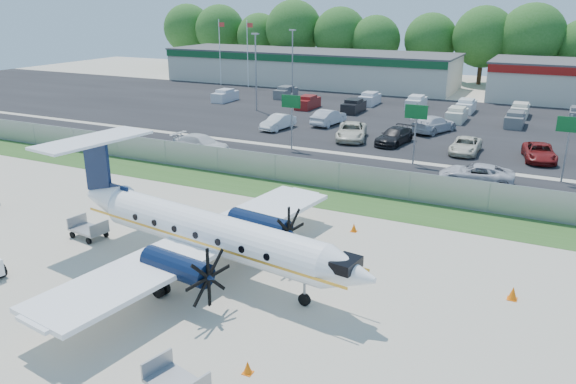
% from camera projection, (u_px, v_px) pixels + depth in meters
% --- Properties ---
extents(ground, '(170.00, 170.00, 0.00)m').
position_uv_depth(ground, '(234.00, 272.00, 27.48)').
color(ground, beige).
rests_on(ground, ground).
extents(grass_verge, '(170.00, 4.00, 0.02)m').
position_uv_depth(grass_verge, '(327.00, 198.00, 37.67)').
color(grass_verge, '#2D561E').
rests_on(grass_verge, ground).
extents(access_road, '(170.00, 8.00, 0.02)m').
position_uv_depth(access_road, '(362.00, 172.00, 43.61)').
color(access_road, black).
rests_on(access_road, ground).
extents(parking_lot, '(170.00, 32.00, 0.02)m').
position_uv_depth(parking_lot, '(425.00, 122.00, 61.45)').
color(parking_lot, black).
rests_on(parking_lot, ground).
extents(perimeter_fence, '(120.00, 0.06, 1.99)m').
position_uv_depth(perimeter_fence, '(339.00, 176.00, 39.05)').
color(perimeter_fence, gray).
rests_on(perimeter_fence, ground).
extents(building_west, '(46.40, 12.40, 5.24)m').
position_uv_depth(building_west, '(308.00, 67.00, 89.31)').
color(building_west, beige).
rests_on(building_west, ground).
extents(sign_left, '(1.80, 0.26, 5.00)m').
position_uv_depth(sign_left, '(291.00, 109.00, 49.12)').
color(sign_left, gray).
rests_on(sign_left, ground).
extents(sign_mid, '(1.80, 0.26, 5.00)m').
position_uv_depth(sign_mid, '(416.00, 120.00, 44.52)').
color(sign_mid, gray).
rests_on(sign_mid, ground).
extents(sign_right, '(1.80, 0.26, 5.00)m').
position_uv_depth(sign_right, '(569.00, 134.00, 39.92)').
color(sign_right, gray).
rests_on(sign_right, ground).
extents(flagpole_west, '(1.06, 0.12, 10.00)m').
position_uv_depth(flagpole_west, '(220.00, 48.00, 87.40)').
color(flagpole_west, white).
rests_on(flagpole_west, ground).
extents(flagpole_east, '(1.06, 0.12, 10.00)m').
position_uv_depth(flagpole_east, '(248.00, 49.00, 85.31)').
color(flagpole_east, white).
rests_on(flagpole_east, ground).
extents(light_pole_nw, '(0.90, 0.35, 9.09)m').
position_uv_depth(light_pole_nw, '(256.00, 67.00, 66.43)').
color(light_pole_nw, gray).
rests_on(light_pole_nw, ground).
extents(light_pole_sw, '(0.90, 0.35, 9.09)m').
position_uv_depth(light_pole_sw, '(292.00, 59.00, 74.93)').
color(light_pole_sw, gray).
rests_on(light_pole_sw, ground).
extents(tree_line, '(112.00, 6.00, 14.00)m').
position_uv_depth(tree_line, '(474.00, 84.00, 90.34)').
color(tree_line, '#23591A').
rests_on(tree_line, ground).
extents(aircraft, '(18.39, 18.07, 5.63)m').
position_uv_depth(aircraft, '(205.00, 231.00, 26.77)').
color(aircraft, white).
rests_on(aircraft, ground).
extents(baggage_cart_near, '(2.24, 1.55, 1.09)m').
position_uv_depth(baggage_cart_near, '(89.00, 229.00, 31.29)').
color(baggage_cart_near, gray).
rests_on(baggage_cart_near, ground).
extents(baggage_cart_far, '(2.37, 1.76, 1.11)m').
position_uv_depth(baggage_cart_far, '(176.00, 383.00, 18.65)').
color(baggage_cart_far, gray).
rests_on(baggage_cart_far, ground).
extents(cone_nose, '(0.43, 0.43, 0.61)m').
position_uv_depth(cone_nose, '(513.00, 293.00, 24.85)').
color(cone_nose, '#FF6908').
rests_on(cone_nose, ground).
extents(cone_port_wing, '(0.35, 0.35, 0.50)m').
position_uv_depth(cone_port_wing, '(248.00, 368.00, 19.90)').
color(cone_port_wing, '#FF6908').
rests_on(cone_port_wing, ground).
extents(cone_starboard_wing, '(0.36, 0.36, 0.51)m').
position_uv_depth(cone_starboard_wing, '(354.00, 228.00, 32.21)').
color(cone_starboard_wing, '#FF6908').
rests_on(cone_starboard_wing, ground).
extents(road_car_west, '(5.62, 2.64, 1.59)m').
position_uv_depth(road_car_west, '(202.00, 153.00, 49.05)').
color(road_car_west, silver).
rests_on(road_car_west, ground).
extents(road_car_mid, '(5.40, 2.79, 1.46)m').
position_uv_depth(road_car_mid, '(475.00, 184.00, 40.77)').
color(road_car_mid, silver).
rests_on(road_car_mid, ground).
extents(parked_car_a, '(2.23, 4.76, 1.51)m').
position_uv_depth(parked_car_a, '(278.00, 129.00, 58.12)').
color(parked_car_a, silver).
rests_on(parked_car_a, ground).
extents(parked_car_b, '(4.09, 6.26, 1.60)m').
position_uv_depth(parked_car_b, '(351.00, 140.00, 53.81)').
color(parked_car_b, beige).
rests_on(parked_car_b, ground).
extents(parked_car_c, '(2.85, 5.42, 1.50)m').
position_uv_depth(parked_car_c, '(394.00, 144.00, 52.08)').
color(parked_car_c, black).
rests_on(parked_car_c, ground).
extents(parked_car_d, '(2.29, 4.93, 1.37)m').
position_uv_depth(parked_car_d, '(465.00, 153.00, 48.97)').
color(parked_car_d, beige).
rests_on(parked_car_d, ground).
extents(parked_car_e, '(3.21, 5.44, 1.42)m').
position_uv_depth(parked_car_e, '(538.00, 161.00, 46.67)').
color(parked_car_e, maroon).
rests_on(parked_car_e, ground).
extents(parked_car_f, '(2.37, 5.22, 1.66)m').
position_uv_depth(parked_car_f, '(328.00, 125.00, 60.24)').
color(parked_car_f, silver).
rests_on(parked_car_f, ground).
extents(parked_car_g, '(4.28, 6.25, 1.68)m').
position_uv_depth(parked_car_g, '(433.00, 132.00, 56.84)').
color(parked_car_g, silver).
rests_on(parked_car_g, ground).
extents(far_parking_rows, '(56.00, 10.00, 1.60)m').
position_uv_depth(far_parking_rows, '(435.00, 115.00, 65.70)').
color(far_parking_rows, gray).
rests_on(far_parking_rows, ground).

